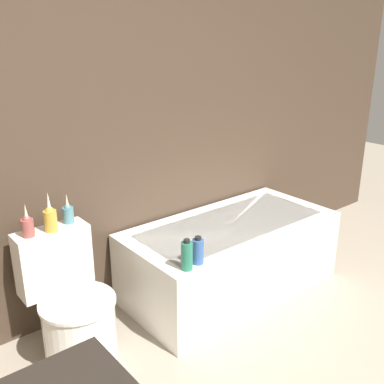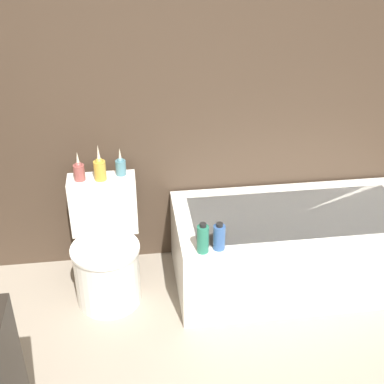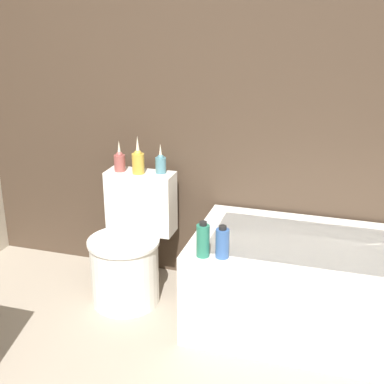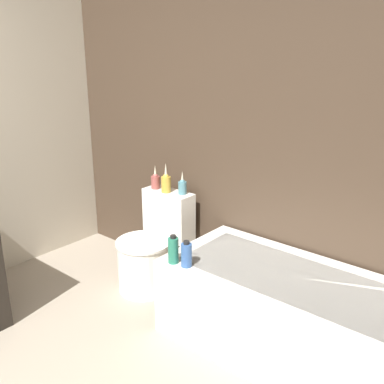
{
  "view_description": "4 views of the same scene",
  "coord_description": "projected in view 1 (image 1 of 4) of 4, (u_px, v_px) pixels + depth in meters",
  "views": [
    {
      "loc": [
        -1.31,
        -0.27,
        1.82
      ],
      "look_at": [
        0.34,
        1.75,
        0.9
      ],
      "focal_mm": 42.0,
      "sensor_mm": 36.0,
      "label": 1
    },
    {
      "loc": [
        -0.26,
        -0.9,
        2.36
      ],
      "look_at": [
        0.08,
        1.63,
        0.87
      ],
      "focal_mm": 50.0,
      "sensor_mm": 36.0,
      "label": 2
    },
    {
      "loc": [
        0.78,
        -0.81,
        1.78
      ],
      "look_at": [
        0.04,
        1.61,
        0.84
      ],
      "focal_mm": 50.0,
      "sensor_mm": 36.0,
      "label": 3
    },
    {
      "loc": [
        1.88,
        -0.36,
        1.87
      ],
      "look_at": [
        0.11,
        1.74,
        0.95
      ],
      "focal_mm": 42.0,
      "sensor_mm": 36.0,
      "label": 4
    }
  ],
  "objects": [
    {
      "name": "vase_silver",
      "position": [
        50.0,
        218.0,
        2.56
      ],
      "size": [
        0.08,
        0.08,
        0.24
      ],
      "color": "gold",
      "rests_on": "toilet"
    },
    {
      "name": "vase_gold",
      "position": [
        27.0,
        225.0,
        2.5
      ],
      "size": [
        0.07,
        0.07,
        0.19
      ],
      "color": "#994C47",
      "rests_on": "toilet"
    },
    {
      "name": "shampoo_bottle_tall",
      "position": [
        187.0,
        256.0,
        2.57
      ],
      "size": [
        0.07,
        0.07,
        0.19
      ],
      "color": "#267259",
      "rests_on": "bathtub"
    },
    {
      "name": "vase_bronze",
      "position": [
        68.0,
        213.0,
        2.68
      ],
      "size": [
        0.07,
        0.07,
        0.19
      ],
      "color": "teal",
      "rests_on": "toilet"
    },
    {
      "name": "shampoo_bottle_short",
      "position": [
        198.0,
        251.0,
        2.64
      ],
      "size": [
        0.07,
        0.07,
        0.17
      ],
      "color": "#335999",
      "rests_on": "bathtub"
    },
    {
      "name": "toilet",
      "position": [
        72.0,
        310.0,
        2.6
      ],
      "size": [
        0.43,
        0.59,
        0.74
      ],
      "color": "white",
      "rests_on": "ground"
    },
    {
      "name": "bathtub",
      "position": [
        230.0,
        255.0,
        3.32
      ],
      "size": [
        1.57,
        0.76,
        0.53
      ],
      "color": "white",
      "rests_on": "ground"
    },
    {
      "name": "wall_back_tiled",
      "position": [
        96.0,
        121.0,
        2.82
      ],
      "size": [
        6.4,
        0.06,
        2.6
      ],
      "color": "#423326",
      "rests_on": "ground_plane"
    }
  ]
}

